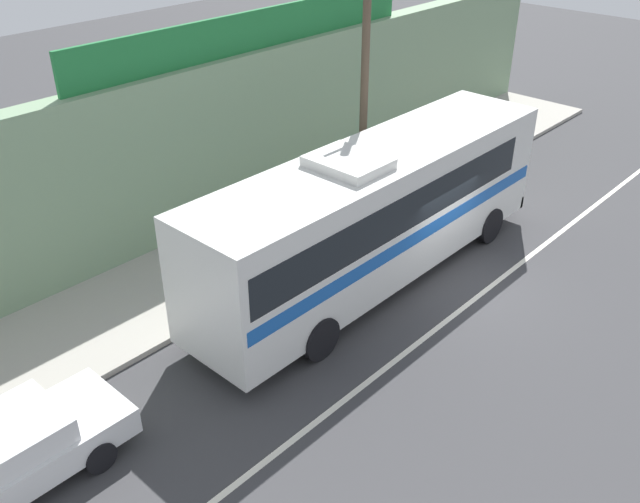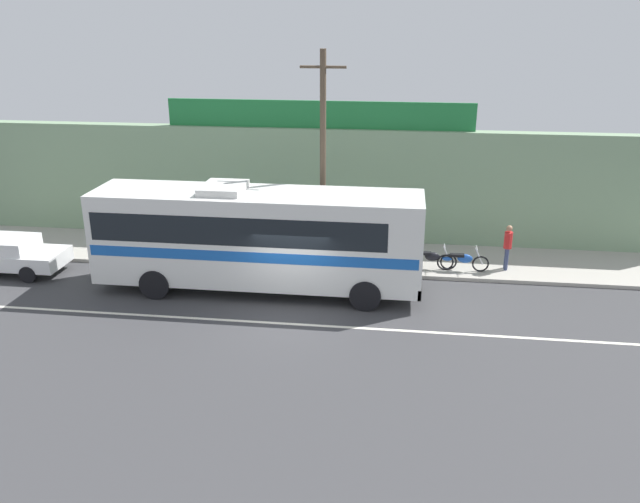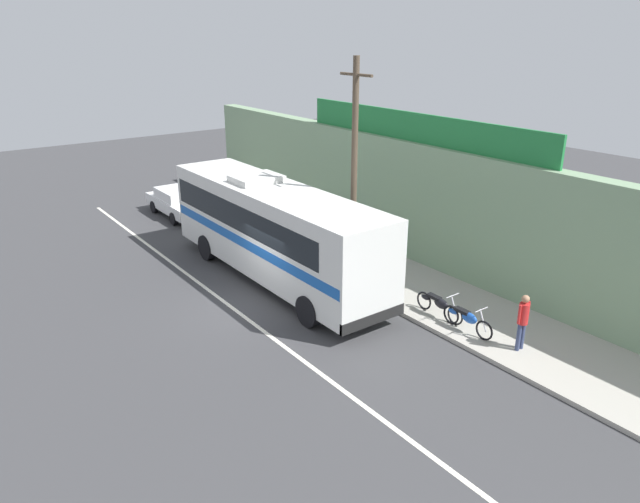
{
  "view_description": "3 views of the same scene",
  "coord_description": "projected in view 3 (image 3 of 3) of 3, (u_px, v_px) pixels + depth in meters",
  "views": [
    {
      "loc": [
        -13.66,
        -7.72,
        9.9
      ],
      "look_at": [
        -2.93,
        2.19,
        1.3
      ],
      "focal_mm": 38.81,
      "sensor_mm": 36.0,
      "label": 1
    },
    {
      "loc": [
        3.43,
        -18.55,
        9.1
      ],
      "look_at": [
        0.67,
        2.62,
        1.2
      ],
      "focal_mm": 35.84,
      "sensor_mm": 36.0,
      "label": 2
    },
    {
      "loc": [
        15.92,
        -8.99,
        8.83
      ],
      "look_at": [
        0.83,
        2.19,
        1.67
      ],
      "focal_mm": 32.67,
      "sensor_mm": 36.0,
      "label": 3
    }
  ],
  "objects": [
    {
      "name": "road_center_stripe",
      "position": [
        234.0,
        309.0,
        19.65
      ],
      "size": [
        30.0,
        0.14,
        0.01
      ],
      "primitive_type": "cube",
      "color": "silver",
      "rests_on": "ground_plane"
    },
    {
      "name": "parked_car",
      "position": [
        178.0,
        202.0,
        29.34
      ],
      "size": [
        4.31,
        1.84,
        1.37
      ],
      "color": "silver",
      "rests_on": "ground_plane"
    },
    {
      "name": "motorcycle_black",
      "position": [
        467.0,
        319.0,
        17.81
      ],
      "size": [
        1.91,
        0.56,
        0.94
      ],
      "color": "black",
      "rests_on": "sidewalk_slab"
    },
    {
      "name": "utility_pole",
      "position": [
        354.0,
        171.0,
        20.26
      ],
      "size": [
        1.6,
        0.22,
        7.92
      ],
      "color": "brown",
      "rests_on": "sidewalk_slab"
    },
    {
      "name": "motorcycle_green",
      "position": [
        439.0,
        304.0,
        18.74
      ],
      "size": [
        1.97,
        0.56,
        0.94
      ],
      "color": "black",
      "rests_on": "sidewalk_slab"
    },
    {
      "name": "ground_plane",
      "position": [
        255.0,
        303.0,
        20.1
      ],
      "size": [
        70.0,
        70.0,
        0.0
      ],
      "primitive_type": "plane",
      "color": "#3A3A3D"
    },
    {
      "name": "storefront_facade",
      "position": [
        411.0,
        201.0,
        23.33
      ],
      "size": [
        30.0,
        0.7,
        4.8
      ],
      "primitive_type": "cube",
      "color": "gray",
      "rests_on": "ground_plane"
    },
    {
      "name": "pedestrian_far_left",
      "position": [
        523.0,
        318.0,
        16.58
      ],
      "size": [
        0.3,
        0.48,
        1.73
      ],
      "color": "navy",
      "rests_on": "sidewalk_slab"
    },
    {
      "name": "sidewalk_slab",
      "position": [
        369.0,
        267.0,
        22.97
      ],
      "size": [
        30.0,
        3.6,
        0.14
      ],
      "primitive_type": "cube",
      "color": "#A8A399",
      "rests_on": "ground_plane"
    },
    {
      "name": "intercity_bus",
      "position": [
        273.0,
        227.0,
        21.41
      ],
      "size": [
        11.22,
        2.63,
        3.78
      ],
      "color": "silver",
      "rests_on": "ground_plane"
    },
    {
      "name": "storefront_billboard",
      "position": [
        415.0,
        127.0,
        22.29
      ],
      "size": [
        12.54,
        0.12,
        1.1
      ],
      "primitive_type": "cube",
      "color": "#1E7538",
      "rests_on": "storefront_facade"
    }
  ]
}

